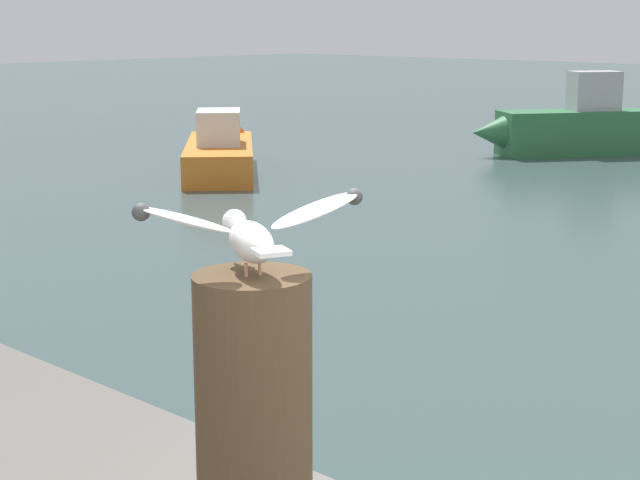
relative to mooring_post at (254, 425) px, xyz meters
The scene contains 4 objects.
mooring_post is the anchor object (origin of this frame).
seagull 0.51m from the mooring_post, 155.79° to the left, with size 0.38×0.57×0.20m.
boat_green 19.60m from the mooring_post, 117.53° to the left, with size 2.93×3.62×1.73m.
boat_orange 16.94m from the mooring_post, 138.94° to the left, with size 4.27×4.06×1.41m.
Camera 1 is at (0.72, -2.22, 2.78)m, focal length 57.33 mm.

